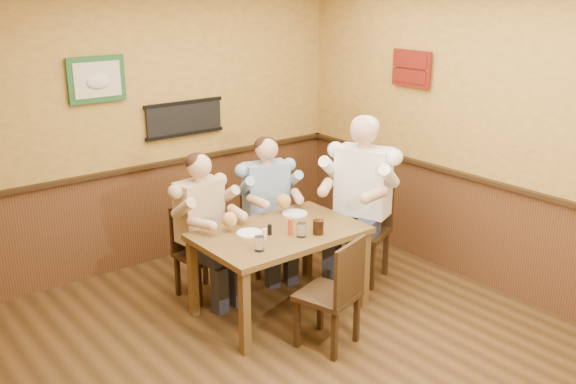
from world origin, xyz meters
The scene contains 17 objects.
room centered at (0.13, 0.17, 1.69)m, with size 5.02×5.03×2.81m.
dining_table centered at (0.63, 0.81, 0.66)m, with size 1.40×0.90×0.75m.
chair_back_left centered at (0.24, 1.48, 0.43)m, with size 0.39×0.39×0.86m, color #332110, non-canonical shape.
chair_back_right centered at (1.03, 1.55, 0.43)m, with size 0.40×0.40×0.86m, color #332110, non-canonical shape.
chair_right_end centered at (1.64, 0.84, 0.51)m, with size 0.47×0.47×1.01m, color #332110, non-canonical shape.
chair_near_side centered at (0.58, 0.13, 0.46)m, with size 0.42×0.42×0.92m, color #332110, non-canonical shape.
diner_tan_shirt centered at (0.24, 1.48, 0.61)m, with size 0.56×0.56×1.22m, color beige, non-canonical shape.
diner_blue_polo centered at (1.03, 1.55, 0.62)m, with size 0.57×0.57×1.23m, color #83A4C4, non-canonical shape.
diner_white_elder centered at (1.64, 0.84, 0.72)m, with size 0.67×0.67×1.45m, color white, non-canonical shape.
water_glass_left centered at (0.24, 0.57, 0.81)m, with size 0.08×0.08×0.12m, color white.
water_glass_mid centered at (0.69, 0.59, 0.81)m, with size 0.08×0.08×0.12m, color white.
cola_tumbler centered at (0.84, 0.56, 0.81)m, with size 0.09×0.09×0.12m, color black.
hot_sauce_bottle centered at (0.64, 0.68, 0.83)m, with size 0.04×0.04×0.16m, color #B83713.
salt_shaker centered at (0.42, 0.75, 0.79)m, with size 0.03×0.03×0.09m, color white.
pepper_shaker centered at (0.51, 0.79, 0.80)m, with size 0.04×0.04×0.09m, color black.
plate_far_left centered at (0.39, 0.91, 0.76)m, with size 0.22×0.22×0.01m, color white.
plate_far_right centered at (0.98, 1.05, 0.76)m, with size 0.23×0.23×0.02m, color silver.
Camera 1 is at (-2.46, -3.22, 2.75)m, focal length 40.00 mm.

